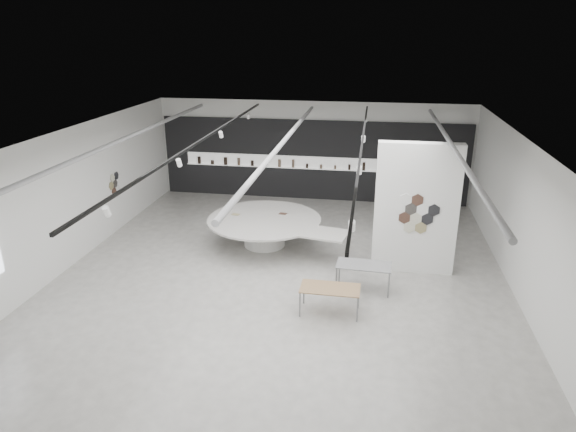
% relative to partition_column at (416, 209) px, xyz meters
% --- Properties ---
extents(room, '(12.02, 14.02, 3.82)m').
position_rel_partition_column_xyz_m(room, '(-3.59, -1.00, 0.27)').
color(room, '#B1AEA7').
rests_on(room, ground).
extents(back_wall_display, '(11.80, 0.27, 3.10)m').
position_rel_partition_column_xyz_m(back_wall_display, '(-3.58, 5.94, -0.26)').
color(back_wall_display, black).
rests_on(back_wall_display, ground).
extents(partition_column, '(2.20, 0.38, 3.60)m').
position_rel_partition_column_xyz_m(partition_column, '(0.00, 0.00, 0.00)').
color(partition_column, white).
rests_on(partition_column, ground).
extents(display_island, '(4.72, 4.11, 0.89)m').
position_rel_partition_column_xyz_m(display_island, '(-4.32, 1.03, -1.22)').
color(display_island, white).
rests_on(display_island, ground).
extents(sample_table_wood, '(1.40, 0.72, 0.65)m').
position_rel_partition_column_xyz_m(sample_table_wood, '(-2.04, -2.65, -1.19)').
color(sample_table_wood, '#96734D').
rests_on(sample_table_wood, ground).
extents(sample_table_stone, '(1.42, 0.77, 0.71)m').
position_rel_partition_column_xyz_m(sample_table_stone, '(-1.29, -1.38, -1.15)').
color(sample_table_stone, gray).
rests_on(sample_table_stone, ground).
extents(kitchen_counter, '(1.83, 0.82, 1.41)m').
position_rel_partition_column_xyz_m(kitchen_counter, '(-0.02, 5.52, -1.29)').
color(kitchen_counter, white).
rests_on(kitchen_counter, ground).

